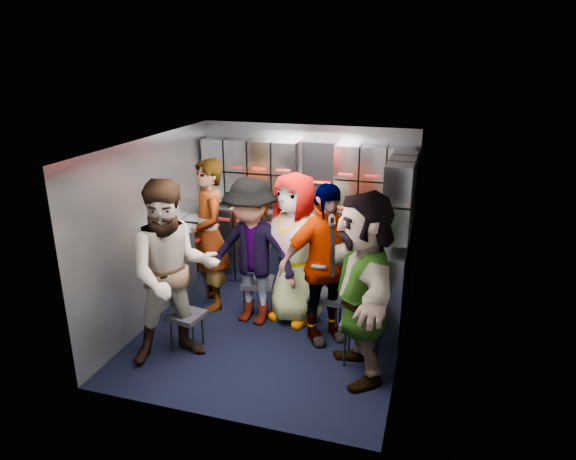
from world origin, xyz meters
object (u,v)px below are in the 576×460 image
(jump_seat_center, at_px, (298,279))
(attendant_arc_b, at_px, (252,252))
(attendant_arc_a, at_px, (173,273))
(attendant_arc_c, at_px, (294,249))
(attendant_arc_d, at_px, (324,264))
(jump_seat_mid_left, at_px, (258,284))
(attendant_arc_e, at_px, (362,286))
(jump_seat_near_right, at_px, (363,325))
(jump_seat_near_left, at_px, (186,317))
(attendant_standing, at_px, (209,235))
(jump_seat_mid_right, at_px, (327,298))

(jump_seat_center, relative_size, attendant_arc_b, 0.28)
(attendant_arc_a, height_order, attendant_arc_c, attendant_arc_a)
(jump_seat_center, xyz_separation_m, attendant_arc_b, (-0.44, -0.36, 0.42))
(attendant_arc_b, bearing_deg, attendant_arc_d, -1.14)
(attendant_arc_d, bearing_deg, attendant_arc_b, 130.21)
(attendant_arc_b, bearing_deg, jump_seat_mid_left, 98.19)
(attendant_arc_d, bearing_deg, jump_seat_mid_left, 119.01)
(jump_seat_center, bearing_deg, jump_seat_mid_left, -157.23)
(jump_seat_mid_left, height_order, attendant_arc_e, attendant_arc_e)
(jump_seat_mid_left, relative_size, jump_seat_near_right, 0.91)
(attendant_arc_e, bearing_deg, attendant_arc_d, -162.01)
(attendant_arc_e, bearing_deg, jump_seat_near_left, -112.17)
(jump_seat_center, distance_m, jump_seat_near_right, 1.23)
(jump_seat_near_right, height_order, attendant_arc_d, attendant_arc_d)
(jump_seat_center, bearing_deg, attendant_arc_c, -90.00)
(jump_seat_near_right, height_order, attendant_standing, attendant_standing)
(jump_seat_near_left, height_order, attendant_arc_e, attendant_arc_e)
(jump_seat_mid_left, relative_size, attendant_arc_c, 0.25)
(attendant_arc_a, bearing_deg, attendant_arc_b, 27.43)
(attendant_arc_c, height_order, attendant_arc_e, attendant_arc_e)
(jump_seat_center, distance_m, attendant_arc_a, 1.65)
(attendant_standing, distance_m, attendant_arc_d, 1.52)
(jump_seat_near_left, relative_size, jump_seat_near_right, 0.85)
(jump_seat_mid_right, relative_size, attendant_arc_d, 0.25)
(jump_seat_mid_right, relative_size, attendant_arc_c, 0.25)
(jump_seat_near_left, xyz_separation_m, attendant_arc_a, (0.00, -0.18, 0.58))
(jump_seat_mid_right, bearing_deg, jump_seat_near_left, -149.40)
(jump_seat_near_left, bearing_deg, jump_seat_center, 50.76)
(jump_seat_center, height_order, attendant_arc_d, attendant_arc_d)
(jump_seat_mid_right, distance_m, attendant_arc_a, 1.72)
(jump_seat_mid_right, xyz_separation_m, attendant_arc_c, (-0.42, 0.15, 0.49))
(jump_seat_near_right, height_order, attendant_arc_e, attendant_arc_e)
(jump_seat_near_right, relative_size, attendant_standing, 0.26)
(jump_seat_center, relative_size, attendant_arc_c, 0.28)
(jump_seat_near_left, bearing_deg, attendant_standing, 99.16)
(jump_seat_near_right, distance_m, attendant_arc_e, 0.53)
(jump_seat_center, distance_m, jump_seat_mid_right, 0.53)
(attendant_arc_a, distance_m, attendant_arc_d, 1.53)
(jump_seat_mid_right, height_order, attendant_arc_b, attendant_arc_b)
(jump_seat_mid_left, height_order, jump_seat_near_right, jump_seat_near_right)
(attendant_standing, bearing_deg, jump_seat_mid_left, 47.56)
(jump_seat_near_left, height_order, attendant_arc_c, attendant_arc_c)
(attendant_arc_d, bearing_deg, attendant_arc_a, 170.14)
(attendant_standing, bearing_deg, attendant_arc_e, 27.75)
(jump_seat_mid_left, relative_size, attendant_arc_e, 0.23)
(jump_seat_near_left, height_order, jump_seat_center, jump_seat_center)
(jump_seat_mid_left, xyz_separation_m, jump_seat_near_right, (1.34, -0.66, 0.04))
(attendant_arc_e, bearing_deg, attendant_arc_b, -141.03)
(attendant_arc_d, bearing_deg, jump_seat_near_left, 164.00)
(jump_seat_near_left, distance_m, attendant_arc_b, 1.00)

